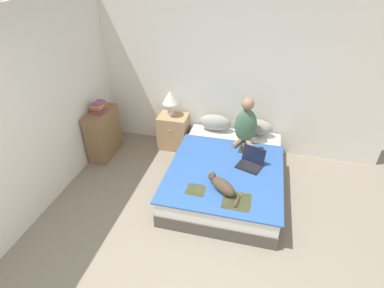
{
  "coord_description": "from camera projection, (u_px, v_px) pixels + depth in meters",
  "views": [
    {
      "loc": [
        0.58,
        -1.52,
        2.97
      ],
      "look_at": [
        -0.24,
        1.82,
        0.77
      ],
      "focal_mm": 28.0,
      "sensor_mm": 36.0,
      "label": 1
    }
  ],
  "objects": [
    {
      "name": "wall_back",
      "position": [
        226.0,
        77.0,
        4.81
      ],
      "size": [
        5.16,
        0.05,
        2.55
      ],
      "color": "silver",
      "rests_on": "ground_plane"
    },
    {
      "name": "wall_side",
      "position": [
        51.0,
        104.0,
        3.96
      ],
      "size": [
        0.05,
        4.08,
        2.55
      ],
      "color": "silver",
      "rests_on": "ground_plane"
    },
    {
      "name": "bed",
      "position": [
        226.0,
        174.0,
        4.42
      ],
      "size": [
        1.57,
        2.1,
        0.42
      ],
      "color": "#4C4742",
      "rests_on": "ground_plane"
    },
    {
      "name": "pillow_near",
      "position": [
        215.0,
        122.0,
        5.05
      ],
      "size": [
        0.53,
        0.24,
        0.27
      ],
      "color": "gray",
      "rests_on": "bed"
    },
    {
      "name": "pillow_far",
      "position": [
        256.0,
        127.0,
        4.91
      ],
      "size": [
        0.53,
        0.24,
        0.27
      ],
      "color": "gray",
      "rests_on": "bed"
    },
    {
      "name": "person_sitting",
      "position": [
        246.0,
        124.0,
        4.62
      ],
      "size": [
        0.36,
        0.34,
        0.75
      ],
      "color": "#476B4C",
      "rests_on": "bed"
    },
    {
      "name": "cat_tabby",
      "position": [
        222.0,
        185.0,
        3.76
      ],
      "size": [
        0.45,
        0.44,
        0.17
      ],
      "rotation": [
        0.0,
        0.0,
        2.48
      ],
      "color": "#473828",
      "rests_on": "bed"
    },
    {
      "name": "laptop_open",
      "position": [
        251.0,
        162.0,
        4.22
      ],
      "size": [
        0.41,
        0.38,
        0.25
      ],
      "rotation": [
        0.0,
        0.0,
        -0.34
      ],
      "color": "black",
      "rests_on": "bed"
    },
    {
      "name": "nightstand",
      "position": [
        173.0,
        131.0,
        5.28
      ],
      "size": [
        0.5,
        0.42,
        0.61
      ],
      "color": "tan",
      "rests_on": "ground_plane"
    },
    {
      "name": "table_lamp",
      "position": [
        170.0,
        98.0,
        4.97
      ],
      "size": [
        0.26,
        0.26,
        0.44
      ],
      "color": "beige",
      "rests_on": "nightstand"
    },
    {
      "name": "bookshelf",
      "position": [
        104.0,
        133.0,
        5.03
      ],
      "size": [
        0.3,
        0.71,
        0.81
      ],
      "color": "brown",
      "rests_on": "ground_plane"
    },
    {
      "name": "book_stack_top",
      "position": [
        99.0,
        107.0,
        4.77
      ],
      "size": [
        0.22,
        0.25,
        0.17
      ],
      "color": "#B24238",
      "rests_on": "bookshelf"
    }
  ]
}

